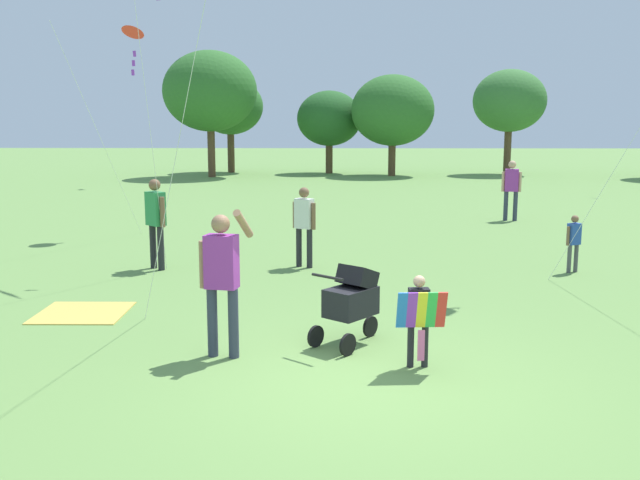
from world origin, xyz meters
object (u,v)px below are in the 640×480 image
Objects in this scene: child_with_butterfly_kite at (419,313)px; person_back_turned at (156,216)px; kite_blue_high at (132,35)px; person_red_shirt at (511,185)px; person_adult_flyer at (222,272)px; picnic_blanket at (83,313)px; person_sitting_far at (574,239)px; person_couple_left at (304,220)px; stroller at (352,298)px.

person_back_turned reaches higher than child_with_butterfly_kite.
person_back_turned is at bearing -71.02° from kite_blue_high.
person_adult_flyer is at bearing -118.18° from person_red_shirt.
person_back_turned is 3.34m from picnic_blanket.
child_with_butterfly_kite is at bearing -51.29° from person_back_turned.
person_sitting_far is (3.49, 5.27, -0.01)m from child_with_butterfly_kite.
person_couple_left is (-5.04, 0.39, 0.28)m from person_sitting_far.
picnic_blanket is at bearing 154.34° from child_with_butterfly_kite.
person_adult_flyer is 1.08× the size of person_red_shirt.
person_back_turned is at bearing -175.28° from person_couple_left.
person_adult_flyer is 1.76× the size of stroller.
person_sitting_far is at bearing 20.15° from picnic_blanket.
person_adult_flyer is 1.69× the size of person_sitting_far.
person_adult_flyer is at bearing -38.60° from picnic_blanket.
kite_blue_high is (-5.06, 8.79, 4.19)m from stroller.
person_adult_flyer is 1.42× the size of picnic_blanket.
stroller is at bearing -134.00° from person_sitting_far.
child_with_butterfly_kite is 6.97m from person_back_turned.
person_sitting_far is (4.24, 4.39, 0.03)m from stroller.
kite_blue_high is at bearing 98.45° from picnic_blanket.
person_couple_left reaches higher than child_with_butterfly_kite.
child_with_butterfly_kite is 1.16m from stroller.
stroller is 12.19m from person_red_shirt.
person_adult_flyer is 5.47m from person_back_turned.
person_adult_flyer is at bearing -98.25° from person_couple_left.
kite_blue_high is at bearing 110.55° from person_adult_flyer.
person_couple_left reaches higher than picnic_blanket.
kite_blue_high reaches higher than child_with_butterfly_kite.
person_red_shirt is at bearing 71.80° from child_with_butterfly_kite.
person_couple_left is (-0.80, 4.78, 0.31)m from stroller.
person_back_turned is at bearing 111.84° from person_adult_flyer.
picnic_blanket is at bearing 160.75° from stroller.
child_with_butterfly_kite is 6.32m from person_sitting_far.
person_sitting_far is at bearing -94.06° from person_red_shirt.
person_red_shirt is 0.97× the size of person_back_turned.
kite_blue_high is 8.89m from picnic_blanket.
stroller is 4.24m from picnic_blanket.
stroller is 10.98m from kite_blue_high.
picnic_blanket is at bearing -131.43° from person_red_shirt.
person_red_shirt is 1.08× the size of person_couple_left.
kite_blue_high reaches higher than person_adult_flyer.
stroller is 5.82m from person_back_turned.
stroller is at bearing -19.25° from picnic_blanket.
person_sitting_far is at bearing 56.47° from child_with_butterfly_kite.
person_red_shirt is (6.29, 11.75, -0.06)m from person_adult_flyer.
stroller reaches higher than picnic_blanket.
person_red_shirt is 10.67m from person_back_turned.
person_back_turned is (-2.03, 5.08, -0.03)m from person_adult_flyer.
person_couple_left is at bearing 47.06° from picnic_blanket.
stroller is 0.61× the size of person_red_shirt.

